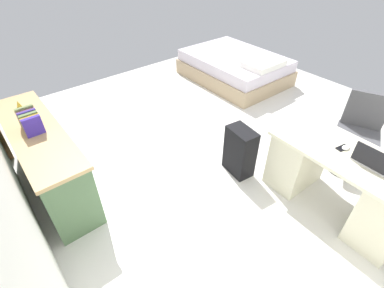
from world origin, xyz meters
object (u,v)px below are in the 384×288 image
Objects in this scene: credenza at (46,159)px; cell_phone_by_mouse at (343,148)px; computer_mouse at (346,147)px; figurine_small at (19,105)px; bed at (235,67)px; laptop at (372,161)px; desk at (339,180)px; office_chair at (356,137)px; suitcase_black at (240,151)px.

cell_phone_by_mouse is at bearing -133.39° from credenza.
computer_mouse is at bearing -133.46° from credenza.
cell_phone_by_mouse is 1.24× the size of figurine_small.
computer_mouse is at bearing 152.70° from bed.
cell_phone_by_mouse is 3.43m from figurine_small.
bed is (0.67, -3.69, -0.15)m from credenza.
bed is 6.04× the size of laptop.
desk is at bearing 174.10° from cell_phone_by_mouse.
credenza is 3.26m from laptop.
bed is (2.65, -0.69, -0.18)m from office_chair.
credenza is at bearing 100.34° from bed.
laptop reaches higher than computer_mouse.
desk is at bearing 152.61° from bed.
office_chair is 0.52× the size of credenza.
credenza is 13.24× the size of cell_phone_by_mouse.
laptop is 2.34× the size of cell_phone_by_mouse.
laptop reaches higher than desk.
credenza is 3.75m from bed.
laptop is at bearing 153.93° from bed.
office_chair reaches higher than cell_phone_by_mouse.
laptop is at bearing -137.40° from credenza.
office_chair reaches higher than bed.
cell_phone_by_mouse is (0.02, 0.02, -0.01)m from computer_mouse.
suitcase_black is at bearing 17.01° from laptop.
bed is (2.87, -1.49, -0.14)m from desk.
suitcase_black is (1.01, 0.37, -0.07)m from desk.
suitcase_black is 2.55m from figurine_small.
credenza is at bearing 64.51° from suitcase_black.
computer_mouse is at bearing -30.64° from desk.
bed is 3.74m from figurine_small.
desk is 0.43m from laptop.
laptop reaches higher than figurine_small.
suitcase_black is 1.33m from laptop.
suitcase_black is at bearing 56.21° from office_chair.
suitcase_black is (-1.86, 1.86, 0.06)m from bed.
office_chair is 0.84m from cell_phone_by_mouse.
credenza is (2.20, 2.20, 0.02)m from desk.
computer_mouse reaches higher than cell_phone_by_mouse.
office_chair is 2.74m from bed.
bed is at bearing -87.40° from figurine_small.
suitcase_black is at bearing -132.85° from figurine_small.
suitcase_black is (-1.19, -1.83, -0.09)m from credenza.
figurine_small is at bearing 92.60° from bed.
laptop is (-2.38, -2.19, 0.38)m from credenza.
computer_mouse is (0.26, -0.05, -0.03)m from laptop.
office_chair reaches higher than computer_mouse.
bed is at bearing -16.67° from cell_phone_by_mouse.
figurine_small is (2.63, 2.24, 0.10)m from computer_mouse.
figurine_small reaches higher than suitcase_black.
figurine_small is (0.51, 0.00, 0.45)m from credenza.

